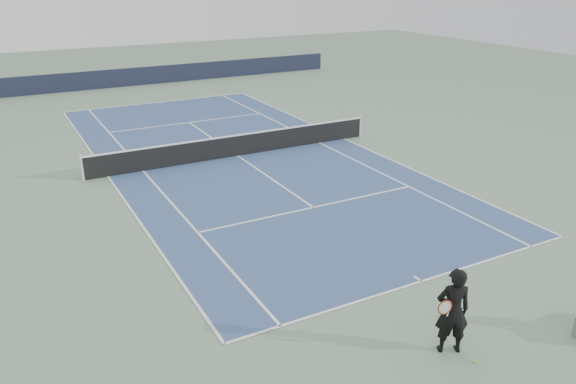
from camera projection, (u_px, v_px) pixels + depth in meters
name	position (u px, v px, depth m)	size (l,w,h in m)	color
ground	(238.00, 156.00, 24.21)	(80.00, 80.00, 0.00)	slate
court_surface	(238.00, 156.00, 24.21)	(10.97, 23.77, 0.01)	#344E7B
tennis_net	(237.00, 145.00, 24.02)	(12.90, 0.10, 1.07)	silver
windscreen_far	(134.00, 77.00, 38.62)	(30.00, 0.25, 1.20)	black
tennis_player	(453.00, 311.00, 11.53)	(0.90, 0.79, 1.96)	black
tennis_ball	(476.00, 362.00, 11.50)	(0.07, 0.07, 0.07)	#B5DA2C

